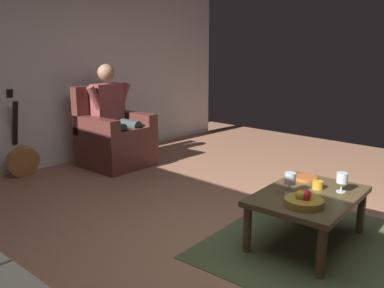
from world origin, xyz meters
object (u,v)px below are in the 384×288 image
at_px(wine_glass_near, 290,180).
at_px(candle_jar, 318,185).
at_px(guitar, 22,158).
at_px(decorative_dish, 305,178).
at_px(person_seated, 114,112).
at_px(wine_glass_far, 342,179).
at_px(armchair, 114,138).
at_px(coffee_table, 308,200).
at_px(fruit_bowl, 304,200).

bearing_deg(wine_glass_near, candle_jar, 158.09).
xyz_separation_m(guitar, decorative_dish, (-1.03, 2.98, 0.18)).
xyz_separation_m(person_seated, wine_glass_near, (0.37, 2.66, -0.18)).
distance_m(guitar, wine_glass_far, 3.46).
relative_size(armchair, wine_glass_near, 6.11).
bearing_deg(coffee_table, fruit_bowl, 19.68).
bearing_deg(armchair, fruit_bowl, 76.82).
bearing_deg(guitar, wine_glass_near, 101.77).
relative_size(armchair, coffee_table, 1.02).
distance_m(fruit_bowl, decorative_dish, 0.59).
xyz_separation_m(person_seated, decorative_dish, (-0.02, 2.58, -0.28)).
distance_m(armchair, wine_glass_near, 2.71).
height_order(person_seated, wine_glass_far, person_seated).
xyz_separation_m(armchair, wine_glass_near, (0.37, 2.68, 0.15)).
height_order(guitar, decorative_dish, guitar).
relative_size(wine_glass_near, fruit_bowl, 0.62).
bearing_deg(candle_jar, fruit_bowl, 12.97).
bearing_deg(wine_glass_far, fruit_bowl, -9.10).
bearing_deg(person_seated, wine_glass_near, 78.87).
distance_m(guitar, candle_jar, 3.29).
bearing_deg(coffee_table, guitar, -76.72).
distance_m(guitar, wine_glass_near, 3.14).
height_order(guitar, wine_glass_near, guitar).
bearing_deg(fruit_bowl, armchair, -100.05).
height_order(coffee_table, guitar, guitar).
bearing_deg(person_seated, wine_glass_far, 85.51).
distance_m(coffee_table, candle_jar, 0.16).
height_order(coffee_table, decorative_dish, decorative_dish).
height_order(wine_glass_far, decorative_dish, wine_glass_far).
distance_m(armchair, candle_jar, 2.79).
bearing_deg(wine_glass_far, decorative_dish, -104.93).
bearing_deg(wine_glass_near, fruit_bowl, 54.05).
xyz_separation_m(person_seated, wine_glass_far, (0.07, 2.92, -0.19)).
bearing_deg(person_seated, coffee_table, 81.37).
bearing_deg(fruit_bowl, wine_glass_far, 170.90).
relative_size(coffee_table, guitar, 0.97).
height_order(fruit_bowl, candle_jar, fruit_bowl).
distance_m(armchair, person_seated, 0.34).
relative_size(person_seated, decorative_dish, 6.59).
distance_m(wine_glass_near, fruit_bowl, 0.24).
xyz_separation_m(coffee_table, wine_glass_far, (-0.20, 0.16, 0.15)).
xyz_separation_m(fruit_bowl, candle_jar, (-0.38, -0.09, -0.01)).
bearing_deg(wine_glass_far, candle_jar, -69.85).
height_order(armchair, decorative_dish, armchair).
height_order(person_seated, fruit_bowl, person_seated).
xyz_separation_m(person_seated, guitar, (1.01, -0.40, -0.46)).
bearing_deg(decorative_dish, wine_glass_near, 11.36).
xyz_separation_m(guitar, wine_glass_far, (-0.94, 3.32, 0.27)).
bearing_deg(candle_jar, decorative_dish, -129.67).
bearing_deg(fruit_bowl, guitar, -81.21).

